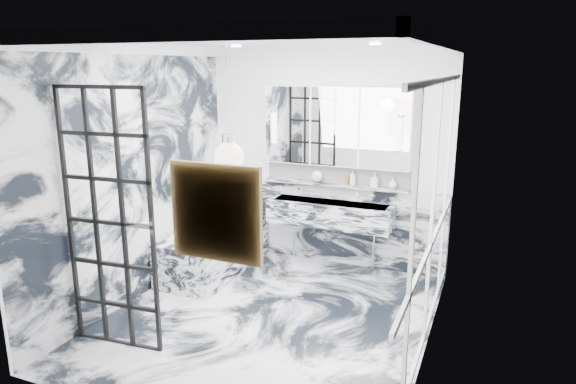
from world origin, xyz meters
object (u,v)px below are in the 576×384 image
at_px(trough_sink, 330,213).
at_px(bathtub, 215,250).
at_px(mirror_cabinet, 336,127).
at_px(crittall_door, 109,223).

distance_m(trough_sink, bathtub, 1.55).
bearing_deg(mirror_cabinet, trough_sink, -90.00).
height_order(crittall_door, bathtub, crittall_door).
xyz_separation_m(crittall_door, bathtub, (-0.07, 1.91, -0.92)).
height_order(mirror_cabinet, bathtub, mirror_cabinet).
bearing_deg(bathtub, trough_sink, 26.48).
height_order(trough_sink, mirror_cabinet, mirror_cabinet).
xyz_separation_m(trough_sink, bathtub, (-1.33, -0.66, -0.45)).
bearing_deg(trough_sink, bathtub, -153.52).
relative_size(mirror_cabinet, bathtub, 1.15).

